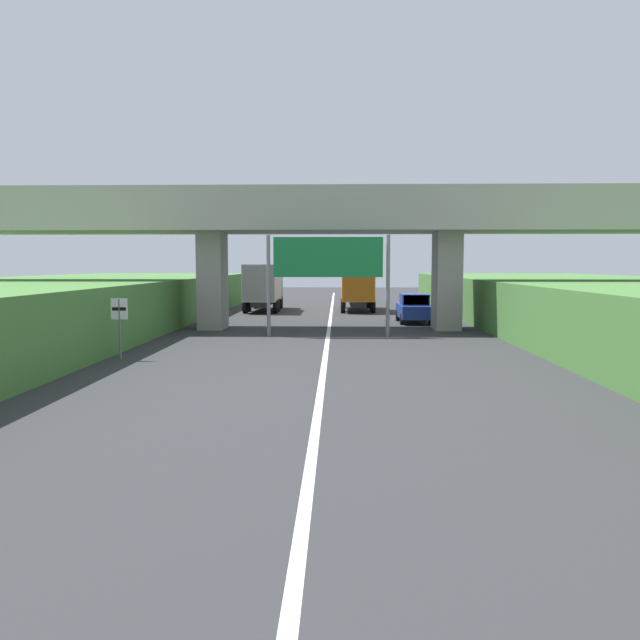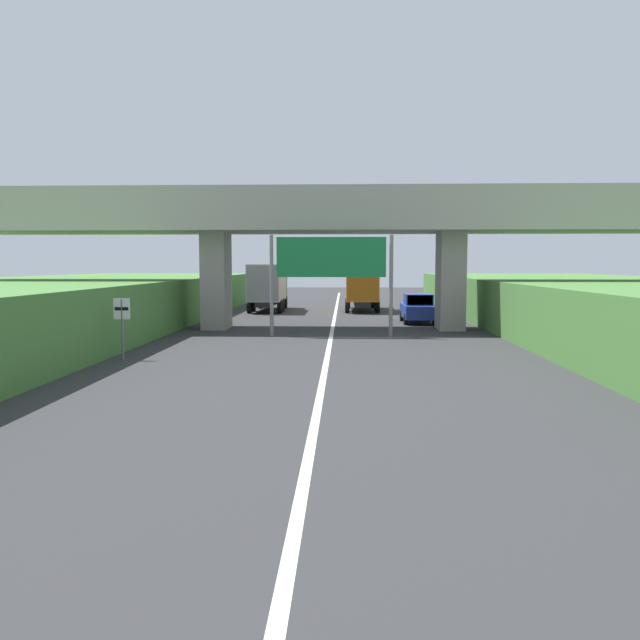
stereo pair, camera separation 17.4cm
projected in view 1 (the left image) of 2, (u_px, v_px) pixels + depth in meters
lane_centre_stripe at (326, 348)px, 26.27m from camera, size 0.20×101.47×0.01m
overpass_bridge at (329, 226)px, 33.44m from camera, size 40.00×4.80×7.34m
overhead_highway_sign at (328, 263)px, 30.12m from camera, size 5.88×0.18×4.84m
speed_limit_sign at (120, 319)px, 22.83m from camera, size 0.60×0.08×2.23m
truck_green at (264, 285)px, 46.80m from camera, size 2.44×7.30×3.44m
truck_orange at (357, 285)px, 47.14m from camera, size 2.44×7.30×3.44m
car_blue at (414, 308)px, 37.43m from camera, size 1.86×4.10×1.72m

